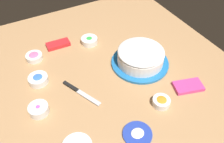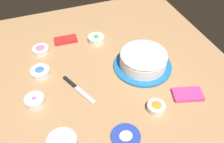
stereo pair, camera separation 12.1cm
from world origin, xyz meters
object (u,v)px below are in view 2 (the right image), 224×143
candy_box_upper (66,40)px  sprinkle_bowl_green (96,39)px  sprinkle_bowl_blue (40,72)px  sprinkle_bowl_rainbow (35,100)px  sprinkle_bowl_orange (156,107)px  frosted_cake (143,60)px  candy_box_lower (188,94)px  sprinkle_bowl_pink (41,50)px  frosting_tub_lid (126,137)px  spreading_knife (76,87)px

candy_box_upper → sprinkle_bowl_green: bearing=163.0°
sprinkle_bowl_blue → candy_box_upper: sprinkle_bowl_blue is taller
sprinkle_bowl_rainbow → sprinkle_bowl_orange: bearing=156.2°
frosted_cake → sprinkle_bowl_blue: bearing=-13.8°
sprinkle_bowl_green → candy_box_lower: sprinkle_bowl_green is taller
sprinkle_bowl_green → frosted_cake: bearing=119.2°
frosted_cake → sprinkle_bowl_pink: bearing=-32.2°
frosting_tub_lid → candy_box_lower: bearing=-164.3°
frosting_tub_lid → sprinkle_bowl_green: size_ratio=1.28×
sprinkle_bowl_blue → sprinkle_bowl_orange: 0.62m
sprinkle_bowl_green → candy_box_upper: (0.18, -0.06, -0.01)m
frosted_cake → sprinkle_bowl_pink: size_ratio=3.44×
frosted_cake → sprinkle_bowl_orange: frosted_cake is taller
sprinkle_bowl_rainbow → sprinkle_bowl_orange: (-0.51, 0.23, -0.00)m
candy_box_lower → candy_box_upper: candy_box_upper is taller
candy_box_lower → frosted_cake: bearing=-49.9°
candy_box_lower → candy_box_upper: bearing=-37.5°
frosting_tub_lid → sprinkle_bowl_orange: (-0.18, -0.08, 0.01)m
frosting_tub_lid → sprinkle_bowl_rainbow: 0.45m
sprinkle_bowl_blue → sprinkle_bowl_pink: size_ratio=1.08×
sprinkle_bowl_pink → frosted_cake: bearing=147.8°
sprinkle_bowl_pink → sprinkle_bowl_rainbow: bearing=78.0°
spreading_knife → sprinkle_bowl_pink: size_ratio=2.43×
sprinkle_bowl_blue → candy_box_lower: bearing=148.7°
frosting_tub_lid → sprinkle_bowl_orange: bearing=-155.5°
frosting_tub_lid → sprinkle_bowl_rainbow: (0.33, -0.31, 0.02)m
sprinkle_bowl_orange → sprinkle_bowl_green: bearing=-80.1°
frosted_cake → sprinkle_bowl_green: frosted_cake is taller
spreading_knife → sprinkle_bowl_rainbow: 0.20m
spreading_knife → sprinkle_bowl_blue: size_ratio=2.24×
sprinkle_bowl_rainbow → candy_box_upper: size_ratio=0.66×
candy_box_lower → spreading_knife: bearing=-9.3°
sprinkle_bowl_pink → spreading_knife: bearing=109.7°
sprinkle_bowl_blue → sprinkle_bowl_rainbow: sprinkle_bowl_rainbow is taller
frosted_cake → sprinkle_bowl_blue: 0.55m
candy_box_lower → sprinkle_bowl_green: bearing=-47.0°
frosted_cake → candy_box_upper: 0.50m
frosted_cake → candy_box_upper: bearing=-46.6°
spreading_knife → sprinkle_bowl_green: 0.39m
spreading_knife → sprinkle_bowl_rainbow: sprinkle_bowl_rainbow is taller
frosted_cake → sprinkle_bowl_pink: 0.59m
spreading_knife → sprinkle_bowl_pink: 0.36m
sprinkle_bowl_green → candy_box_lower: 0.63m
sprinkle_bowl_orange → candy_box_upper: 0.70m
spreading_knife → sprinkle_bowl_orange: 0.40m
sprinkle_bowl_pink → candy_box_lower: 0.85m
frosted_cake → frosting_tub_lid: bearing=55.5°
frosted_cake → sprinkle_bowl_blue: (0.53, -0.13, -0.03)m
sprinkle_bowl_blue → sprinkle_bowl_orange: (-0.46, 0.41, -0.00)m
sprinkle_bowl_pink → candy_box_upper: sprinkle_bowl_pink is taller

